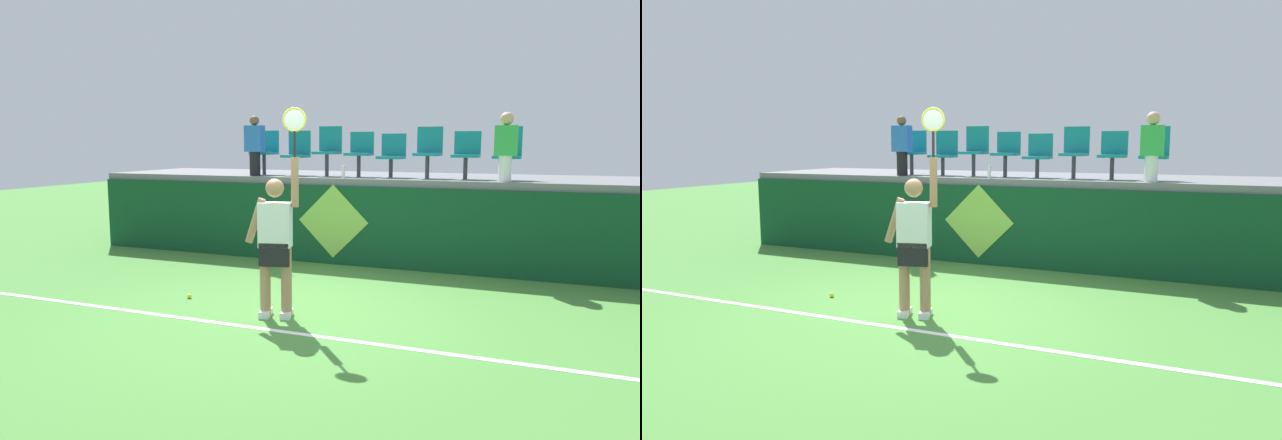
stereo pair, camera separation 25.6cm
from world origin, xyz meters
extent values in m
plane|color=#478438|center=(0.00, 0.00, 0.00)|extent=(40.00, 40.00, 0.00)
cube|color=#0F4223|center=(0.00, 2.91, 0.68)|extent=(10.86, 0.20, 1.37)
cube|color=slate|center=(0.00, 4.14, 1.43)|extent=(10.86, 2.57, 0.12)
cube|color=white|center=(0.00, -0.71, 0.00)|extent=(9.77, 0.08, 0.01)
cube|color=white|center=(-0.27, -0.27, 0.04)|extent=(0.18, 0.28, 0.08)
cube|color=white|center=(-0.01, -0.21, 0.04)|extent=(0.18, 0.28, 0.08)
cylinder|color=#A87A56|center=(-0.27, -0.27, 0.43)|extent=(0.13, 0.13, 0.86)
cylinder|color=#A87A56|center=(-0.01, -0.21, 0.43)|extent=(0.13, 0.13, 0.86)
cube|color=black|center=(-0.14, -0.24, 0.78)|extent=(0.40, 0.30, 0.28)
cube|color=white|center=(-0.14, -0.24, 1.12)|extent=(0.42, 0.30, 0.53)
sphere|color=#A87A56|center=(-0.14, -0.24, 1.56)|extent=(0.22, 0.22, 0.22)
cylinder|color=#A87A56|center=(-0.37, -0.30, 1.17)|extent=(0.27, 0.15, 0.55)
cylinder|color=#A87A56|center=(0.09, -0.19, 1.63)|extent=(0.09, 0.09, 0.58)
cylinder|color=black|center=(0.09, -0.19, 2.07)|extent=(0.03, 0.03, 0.30)
torus|color=gold|center=(0.09, -0.19, 2.35)|extent=(0.28, 0.09, 0.28)
ellipsoid|color=silver|center=(0.09, -0.19, 2.35)|extent=(0.24, 0.07, 0.24)
sphere|color=#D1E533|center=(-1.59, 0.05, 0.03)|extent=(0.07, 0.07, 0.07)
cylinder|color=white|center=(-0.44, 3.04, 1.60)|extent=(0.06, 0.06, 0.22)
cylinder|color=#38383D|center=(-2.21, 3.48, 1.68)|extent=(0.07, 0.07, 0.39)
cube|color=#147F89|center=(-2.21, 3.48, 1.90)|extent=(0.44, 0.42, 0.05)
cube|color=#147F89|center=(-2.21, 3.67, 2.13)|extent=(0.44, 0.04, 0.41)
cylinder|color=#38383D|center=(-1.54, 3.48, 1.65)|extent=(0.07, 0.07, 0.33)
cube|color=#147F89|center=(-1.54, 3.48, 1.85)|extent=(0.44, 0.42, 0.05)
cube|color=#147F89|center=(-1.54, 3.67, 2.10)|extent=(0.44, 0.04, 0.45)
cylinder|color=#38383D|center=(-0.92, 3.48, 1.69)|extent=(0.07, 0.07, 0.40)
cube|color=#147F89|center=(-0.92, 3.48, 1.91)|extent=(0.44, 0.42, 0.05)
cube|color=#147F89|center=(-0.92, 3.67, 2.17)|extent=(0.44, 0.04, 0.46)
cylinder|color=#38383D|center=(-0.30, 3.48, 1.68)|extent=(0.07, 0.07, 0.38)
cube|color=#147F89|center=(-0.30, 3.48, 1.89)|extent=(0.44, 0.42, 0.05)
cube|color=#147F89|center=(-0.30, 3.67, 2.10)|extent=(0.44, 0.04, 0.38)
cylinder|color=#38383D|center=(0.29, 3.48, 1.65)|extent=(0.07, 0.07, 0.33)
cube|color=#147F89|center=(0.29, 3.48, 1.84)|extent=(0.44, 0.42, 0.05)
cube|color=#147F89|center=(0.29, 3.67, 2.06)|extent=(0.44, 0.04, 0.39)
cylinder|color=#38383D|center=(0.93, 3.48, 1.68)|extent=(0.07, 0.07, 0.38)
cube|color=#147F89|center=(0.93, 3.48, 1.90)|extent=(0.44, 0.42, 0.05)
cube|color=#147F89|center=(0.93, 3.67, 2.15)|extent=(0.44, 0.04, 0.45)
cylinder|color=#38383D|center=(1.57, 3.48, 1.67)|extent=(0.07, 0.07, 0.36)
cube|color=#147F89|center=(1.57, 3.48, 1.87)|extent=(0.44, 0.42, 0.05)
cube|color=#147F89|center=(1.57, 3.67, 2.09)|extent=(0.44, 0.04, 0.39)
cylinder|color=#38383D|center=(2.22, 3.48, 1.66)|extent=(0.07, 0.07, 0.35)
cube|color=#147F89|center=(2.22, 3.48, 1.86)|extent=(0.44, 0.42, 0.05)
cube|color=#147F89|center=(2.22, 3.67, 2.12)|extent=(0.44, 0.04, 0.47)
cylinder|color=white|center=(2.22, 3.10, 1.69)|extent=(0.20, 0.20, 0.40)
cube|color=green|center=(2.22, 3.10, 2.13)|extent=(0.34, 0.20, 0.47)
sphere|color=#DBAD84|center=(2.22, 3.10, 2.46)|extent=(0.21, 0.21, 0.21)
cylinder|color=black|center=(-2.21, 3.11, 1.71)|extent=(0.20, 0.20, 0.44)
cube|color=blue|center=(-2.21, 3.11, 2.17)|extent=(0.34, 0.20, 0.48)
sphere|color=brown|center=(-2.21, 3.11, 2.50)|extent=(0.18, 0.18, 0.18)
cube|color=#0F4223|center=(-0.54, 2.80, 0.00)|extent=(0.90, 0.01, 0.00)
plane|color=#8CC64C|center=(-0.54, 2.80, 0.75)|extent=(1.27, 0.00, 1.27)
camera|label=1|loc=(2.78, -6.13, 2.07)|focal=31.40mm
camera|label=2|loc=(3.01, -6.03, 2.07)|focal=31.40mm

